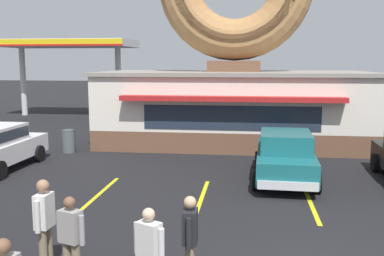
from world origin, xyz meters
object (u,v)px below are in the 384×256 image
(car_teal, at_px, (285,154))
(pedestrian_blue_sweater_man, at_px, (149,250))
(trash_bin, at_px, (69,141))
(pedestrian_hooded_kid, at_px, (71,237))
(pedestrian_beanie_man, at_px, (45,221))
(pedestrian_leather_jacket_man, at_px, (190,237))

(car_teal, bearing_deg, pedestrian_blue_sweater_man, -109.08)
(car_teal, bearing_deg, trash_bin, 158.50)
(pedestrian_hooded_kid, relative_size, pedestrian_beanie_man, 0.90)
(pedestrian_leather_jacket_man, bearing_deg, car_teal, 73.80)
(pedestrian_beanie_man, height_order, trash_bin, pedestrian_beanie_man)
(car_teal, height_order, pedestrian_beanie_man, pedestrian_beanie_man)
(car_teal, bearing_deg, pedestrian_hooded_kid, -119.05)
(pedestrian_blue_sweater_man, distance_m, pedestrian_leather_jacket_man, 0.79)
(pedestrian_beanie_man, bearing_deg, trash_bin, 110.64)
(pedestrian_leather_jacket_man, bearing_deg, trash_bin, 121.76)
(pedestrian_blue_sweater_man, relative_size, pedestrian_leather_jacket_man, 0.97)
(pedestrian_leather_jacket_man, relative_size, pedestrian_beanie_man, 0.92)
(pedestrian_hooded_kid, height_order, pedestrian_beanie_man, pedestrian_beanie_man)
(pedestrian_blue_sweater_man, xyz_separation_m, pedestrian_beanie_man, (-2.09, 0.73, 0.12))
(pedestrian_hooded_kid, distance_m, trash_bin, 11.86)
(pedestrian_beanie_man, bearing_deg, pedestrian_leather_jacket_man, -4.19)
(car_teal, distance_m, pedestrian_leather_jacket_man, 7.59)
(pedestrian_blue_sweater_man, bearing_deg, pedestrian_hooded_kid, 166.35)
(trash_bin, bearing_deg, car_teal, -21.50)
(pedestrian_blue_sweater_man, height_order, pedestrian_leather_jacket_man, pedestrian_leather_jacket_man)
(car_teal, height_order, trash_bin, car_teal)
(pedestrian_blue_sweater_man, distance_m, trash_bin, 12.80)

